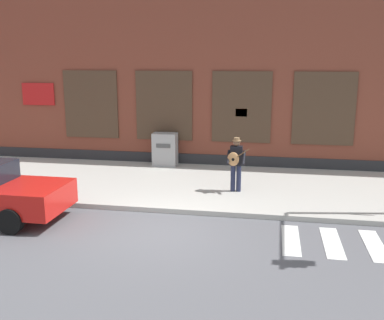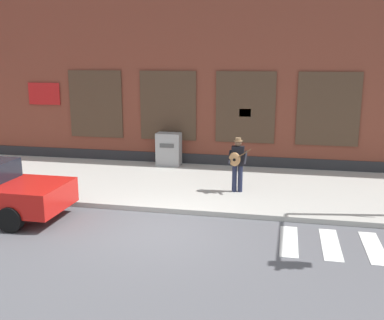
# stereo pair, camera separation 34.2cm
# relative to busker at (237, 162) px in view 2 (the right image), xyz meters

# --- Properties ---
(ground_plane) EXTENTS (160.00, 160.00, 0.00)m
(ground_plane) POSITION_rel_busker_xyz_m (-1.62, -3.36, -1.12)
(ground_plane) COLOR #56565B
(sidewalk) EXTENTS (28.00, 5.54, 0.15)m
(sidewalk) POSITION_rel_busker_xyz_m (-1.62, 0.75, -1.05)
(sidewalk) COLOR #ADAAA3
(sidewalk) RESTS_ON ground
(building_backdrop) EXTENTS (28.00, 4.06, 8.33)m
(building_backdrop) POSITION_rel_busker_xyz_m (-1.62, 5.51, 3.03)
(building_backdrop) COLOR brown
(building_backdrop) RESTS_ON ground
(busker) EXTENTS (0.70, 0.51, 1.72)m
(busker) POSITION_rel_busker_xyz_m (0.00, 0.00, 0.00)
(busker) COLOR #1E233D
(busker) RESTS_ON sidewalk
(utility_box) EXTENTS (0.94, 0.59, 1.28)m
(utility_box) POSITION_rel_busker_xyz_m (-3.01, 3.07, -0.34)
(utility_box) COLOR #9E9E9E
(utility_box) RESTS_ON sidewalk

